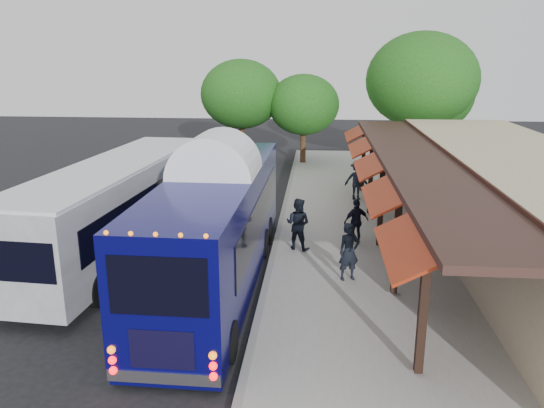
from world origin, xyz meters
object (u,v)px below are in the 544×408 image
at_px(coach_bus, 217,221).
at_px(ped_d, 357,180).
at_px(ped_a, 349,252).
at_px(city_bus, 118,203).
at_px(ped_c, 356,221).
at_px(sign_board, 426,285).
at_px(ped_b, 298,224).

bearing_deg(coach_bus, ped_d, 64.34).
bearing_deg(ped_a, city_bus, 145.28).
xyz_separation_m(city_bus, ped_d, (8.84, 7.42, -0.70)).
bearing_deg(ped_c, sign_board, 81.26).
xyz_separation_m(ped_a, ped_b, (-1.66, 2.56, 0.03)).
bearing_deg(ped_c, city_bus, -15.89).
height_order(ped_a, sign_board, ped_a).
relative_size(city_bus, ped_c, 7.38).
bearing_deg(ped_d, ped_a, 105.56).
relative_size(city_bus, ped_a, 6.80).
xyz_separation_m(coach_bus, sign_board, (5.90, -1.82, -1.03)).
height_order(ped_d, sign_board, ped_d).
xyz_separation_m(ped_a, ped_d, (0.87, 9.55, 0.05)).
relative_size(coach_bus, ped_c, 7.04).
distance_m(coach_bus, city_bus, 4.62).
height_order(ped_c, sign_board, ped_c).
xyz_separation_m(city_bus, ped_c, (8.41, 1.22, -0.81)).
bearing_deg(ped_d, ped_c, 106.79).
bearing_deg(sign_board, coach_bus, 161.52).
xyz_separation_m(ped_c, sign_board, (1.48, -5.37, -0.02)).
distance_m(ped_c, ped_d, 6.22).
bearing_deg(ped_a, ped_d, 65.04).
xyz_separation_m(coach_bus, ped_d, (4.85, 9.75, -0.90)).
distance_m(ped_b, sign_board, 5.81).
bearing_deg(sign_board, ped_a, 132.16).
height_order(ped_c, ped_d, ped_d).
xyz_separation_m(ped_c, ped_d, (0.43, 6.20, 0.12)).
distance_m(city_bus, sign_board, 10.75).
bearing_deg(sign_board, ped_b, 126.63).
height_order(ped_a, ped_d, ped_d).
height_order(ped_b, ped_c, ped_b).
bearing_deg(sign_board, ped_d, 93.83).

